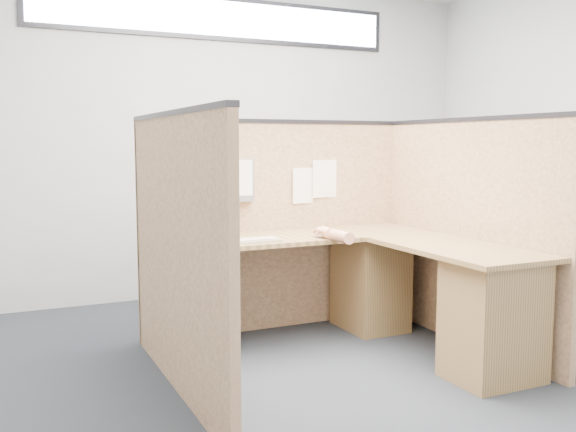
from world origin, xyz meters
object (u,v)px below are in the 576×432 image
keyboard (250,241)px  mouse (323,234)px  l_desk (348,292)px  laptop (195,231)px

keyboard → mouse: mouse is taller
l_desk → laptop: laptop is taller
l_desk → mouse: (-0.08, 0.20, 0.36)m
laptop → mouse: laptop is taller
l_desk → mouse: mouse is taller
l_desk → keyboard: bearing=162.7°
laptop → mouse: size_ratio=3.27×
keyboard → mouse: bearing=0.1°
laptop → mouse: 0.85m
l_desk → mouse: 0.42m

